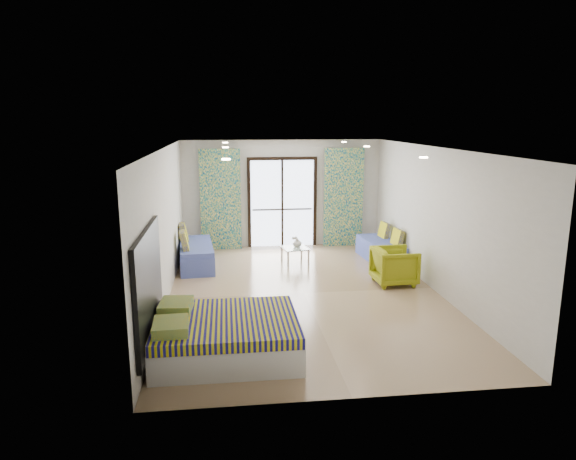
{
  "coord_description": "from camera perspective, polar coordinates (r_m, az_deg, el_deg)",
  "views": [
    {
      "loc": [
        -1.41,
        -9.07,
        3.21
      ],
      "look_at": [
        -0.26,
        0.33,
        1.15
      ],
      "focal_mm": 32.0,
      "sensor_mm": 36.0,
      "label": 1
    }
  ],
  "objects": [
    {
      "name": "downlight_a",
      "position": [
        7.09,
        -6.91,
        7.81
      ],
      "size": [
        0.12,
        0.12,
        0.02
      ],
      "primitive_type": "cylinder",
      "color": "#FFE0B2",
      "rests_on": "ceiling"
    },
    {
      "name": "downlight_e",
      "position": [
        12.08,
        -6.99,
        9.61
      ],
      "size": [
        0.12,
        0.12,
        0.02
      ],
      "primitive_type": "cylinder",
      "color": "#FFE0B2",
      "rests_on": "ceiling"
    },
    {
      "name": "wall_right",
      "position": [
        10.05,
        16.09,
        1.12
      ],
      "size": [
        0.01,
        7.5,
        2.7
      ],
      "primitive_type": null,
      "color": "silver",
      "rests_on": "ground"
    },
    {
      "name": "wall_front",
      "position": [
        5.81,
        7.53,
        -6.51
      ],
      "size": [
        5.0,
        0.01,
        2.7
      ],
      "primitive_type": null,
      "color": "silver",
      "rests_on": "ground"
    },
    {
      "name": "downlight_d",
      "position": [
        10.47,
        8.75,
        9.17
      ],
      "size": [
        0.12,
        0.12,
        0.02
      ],
      "primitive_type": "cylinder",
      "color": "#FFE0B2",
      "rests_on": "ceiling"
    },
    {
      "name": "switch_plate",
      "position": [
        8.26,
        -14.09,
        -3.27
      ],
      "size": [
        0.02,
        0.1,
        0.1
      ],
      "primitive_type": "cube",
      "color": "silver",
      "rests_on": "wall_left"
    },
    {
      "name": "downlight_c",
      "position": [
        10.09,
        -6.96,
        9.11
      ],
      "size": [
        0.12,
        0.12,
        0.02
      ],
      "primitive_type": "cylinder",
      "color": "#FFE0B2",
      "rests_on": "ceiling"
    },
    {
      "name": "daybed_left",
      "position": [
        11.56,
        -10.23,
        -2.62
      ],
      "size": [
        0.86,
        1.88,
        0.9
      ],
      "rotation": [
        0.0,
        0.0,
        0.08
      ],
      "color": "#4757AA",
      "rests_on": "floor"
    },
    {
      "name": "downlight_f",
      "position": [
        12.41,
        6.24,
        9.7
      ],
      "size": [
        0.12,
        0.12,
        0.02
      ],
      "primitive_type": "cylinder",
      "color": "#FFE0B2",
      "rests_on": "ceiling"
    },
    {
      "name": "curtain_right",
      "position": [
        13.13,
        6.18,
        3.61
      ],
      "size": [
        1.0,
        0.1,
        2.5
      ],
      "primitive_type": "cube",
      "color": "beige",
      "rests_on": "floor"
    },
    {
      "name": "wall_left",
      "position": [
        9.32,
        -13.51,
        0.42
      ],
      "size": [
        0.01,
        7.5,
        2.7
      ],
      "primitive_type": null,
      "color": "silver",
      "rests_on": "ground"
    },
    {
      "name": "wall_back",
      "position": [
        13.03,
        -0.66,
        4.06
      ],
      "size": [
        5.0,
        0.01,
        2.7
      ],
      "primitive_type": null,
      "color": "silver",
      "rests_on": "ground"
    },
    {
      "name": "balcony_door",
      "position": [
        13.02,
        -0.65,
        3.64
      ],
      "size": [
        1.76,
        0.08,
        2.28
      ],
      "color": "black",
      "rests_on": "floor"
    },
    {
      "name": "balcony_rail",
      "position": [
        13.08,
        -0.65,
        2.31
      ],
      "size": [
        1.52,
        0.03,
        0.04
      ],
      "primitive_type": "cube",
      "color": "#595451",
      "rests_on": "balcony_door"
    },
    {
      "name": "vase",
      "position": [
        11.61,
        1.03,
        -1.4
      ],
      "size": [
        0.23,
        0.23,
        0.2
      ],
      "primitive_type": "imported",
      "rotation": [
        0.0,
        0.0,
        -0.11
      ],
      "color": "white",
      "rests_on": "coffee_table"
    },
    {
      "name": "downlight_b",
      "position": [
        7.63,
        14.83,
        7.81
      ],
      "size": [
        0.12,
        0.12,
        0.02
      ],
      "primitive_type": "cylinder",
      "color": "#FFE0B2",
      "rests_on": "ceiling"
    },
    {
      "name": "curtain_left",
      "position": [
        12.79,
        -7.5,
        3.35
      ],
      "size": [
        1.0,
        0.1,
        2.5
      ],
      "primitive_type": "cube",
      "color": "beige",
      "rests_on": "floor"
    },
    {
      "name": "coffee_table",
      "position": [
        11.59,
        0.78,
        -2.15
      ],
      "size": [
        0.65,
        0.65,
        0.63
      ],
      "rotation": [
        0.0,
        0.0,
        0.19
      ],
      "color": "silver",
      "rests_on": "floor"
    },
    {
      "name": "headboard",
      "position": [
        7.07,
        -15.22,
        -5.96
      ],
      "size": [
        0.06,
        2.1,
        1.5
      ],
      "primitive_type": "cube",
      "color": "black",
      "rests_on": "floor"
    },
    {
      "name": "daybed_right",
      "position": [
        12.03,
        10.33,
        -2.16
      ],
      "size": [
        0.78,
        1.7,
        0.82
      ],
      "rotation": [
        0.0,
        0.0,
        0.08
      ],
      "color": "#4757AA",
      "rests_on": "floor"
    },
    {
      "name": "armchair",
      "position": [
        10.35,
        11.75,
        -3.75
      ],
      "size": [
        0.76,
        0.81,
        0.8
      ],
      "primitive_type": "imported",
      "rotation": [
        0.0,
        0.0,
        1.61
      ],
      "color": "#909713",
      "rests_on": "floor"
    },
    {
      "name": "bed",
      "position": [
        7.27,
        -7.02,
        -11.58
      ],
      "size": [
        1.96,
        1.6,
        0.68
      ],
      "color": "silver",
      "rests_on": "floor"
    },
    {
      "name": "floor",
      "position": [
        9.73,
        1.8,
        -7.01
      ],
      "size": [
        5.0,
        7.5,
        0.01
      ],
      "primitive_type": null,
      "color": "#927657",
      "rests_on": "ground"
    },
    {
      "name": "ceiling",
      "position": [
        9.2,
        1.91,
        9.08
      ],
      "size": [
        5.0,
        7.5,
        0.01
      ],
      "primitive_type": null,
      "color": "silver",
      "rests_on": "ground"
    }
  ]
}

